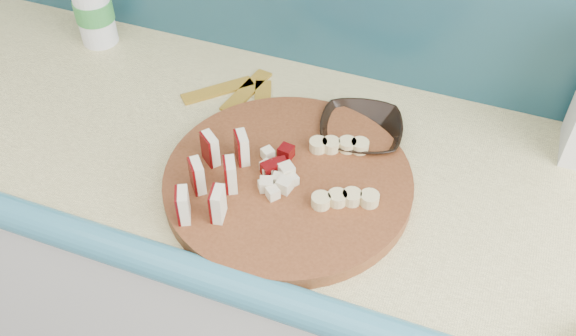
{
  "coord_description": "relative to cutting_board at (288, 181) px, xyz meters",
  "views": [
    {
      "loc": [
        0.45,
        0.71,
        1.74
      ],
      "look_at": [
        0.18,
        1.42,
        0.96
      ],
      "focal_mm": 40.0,
      "sensor_mm": 36.0,
      "label": 1
    }
  ],
  "objects": [
    {
      "name": "apple_wedges",
      "position": [
        -0.11,
        -0.07,
        0.04
      ],
      "size": [
        0.1,
        0.2,
        0.06
      ],
      "color": "beige",
      "rests_on": "cutting_board"
    },
    {
      "name": "cutting_board",
      "position": [
        0.0,
        0.0,
        0.0
      ],
      "size": [
        0.57,
        0.57,
        0.03
      ],
      "primitive_type": "cylinder",
      "rotation": [
        0.0,
        0.0,
        0.4
      ],
      "color": "#4F2611",
      "rests_on": "kitchen_counter"
    },
    {
      "name": "apple_chunks",
      "position": [
        -0.03,
        -0.01,
        0.02
      ],
      "size": [
        0.07,
        0.07,
        0.02
      ],
      "color": "beige",
      "rests_on": "cutting_board"
    },
    {
      "name": "banana_peel",
      "position": [
        -0.18,
        0.2,
        -0.01
      ],
      "size": [
        0.21,
        0.18,
        0.01
      ],
      "rotation": [
        0.0,
        0.0,
        -0.34
      ],
      "color": "#B89123",
      "rests_on": "kitchen_counter"
    },
    {
      "name": "kitchen_counter",
      "position": [
        -0.08,
        0.07,
        -0.47
      ],
      "size": [
        2.2,
        0.63,
        0.91
      ],
      "color": "silver",
      "rests_on": "ground"
    },
    {
      "name": "brown_bowl",
      "position": [
        0.08,
        0.16,
        0.01
      ],
      "size": [
        0.18,
        0.18,
        0.04
      ],
      "primitive_type": "imported",
      "rotation": [
        0.0,
        0.0,
        0.22
      ],
      "color": "black",
      "rests_on": "kitchen_counter"
    },
    {
      "name": "banana_slices",
      "position": [
        0.09,
        0.04,
        0.02
      ],
      "size": [
        0.16,
        0.18,
        0.02
      ],
      "color": "#D4C181",
      "rests_on": "cutting_board"
    },
    {
      "name": "canister",
      "position": [
        -0.55,
        0.27,
        0.06
      ],
      "size": [
        0.08,
        0.08,
        0.14
      ],
      "rotation": [
        0.0,
        0.0,
        -0.0
      ],
      "color": "white",
      "rests_on": "kitchen_counter"
    }
  ]
}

